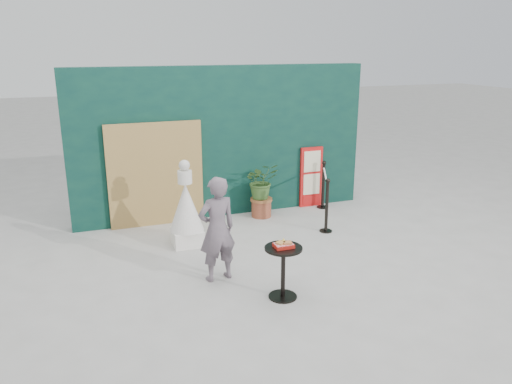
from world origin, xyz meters
The scene contains 10 objects.
ground centered at (0.00, 0.00, 0.00)m, with size 60.00×60.00×0.00m, color #ADAAA5.
back_wall centered at (0.00, 3.15, 1.50)m, with size 6.00×0.30×3.00m, color #092A27.
bamboo_fence centered at (-1.40, 2.94, 1.00)m, with size 1.80×0.08×2.00m, color tan.
woman centered at (-0.95, 0.25, 0.80)m, with size 0.58×0.38×1.59m, color slate.
menu_board centered at (1.90, 2.95, 0.65)m, with size 0.50×0.07×1.30m.
statue centered at (-1.09, 1.73, 0.62)m, with size 0.60×0.60×1.53m.
cafe_table centered at (-0.26, -0.61, 0.50)m, with size 0.52×0.52×0.75m.
food_basket centered at (-0.26, -0.60, 0.79)m, with size 0.26×0.19×0.11m.
planter centered at (0.65, 2.67, 0.65)m, with size 0.66×0.57×1.12m.
stanchion_barrier centered at (1.79, 2.11, 0.49)m, with size 0.84×1.54×1.03m.
Camera 1 is at (-2.76, -6.36, 3.40)m, focal length 35.00 mm.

